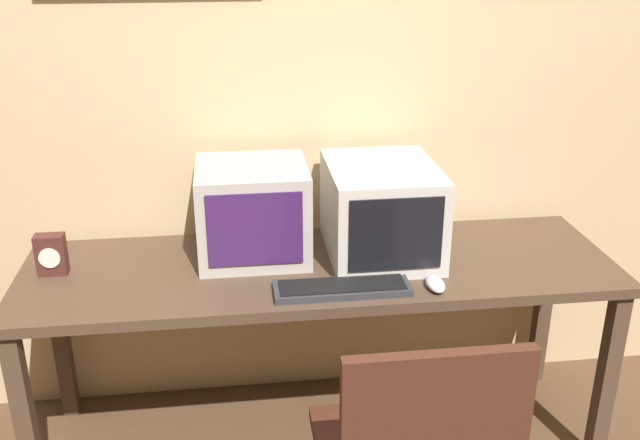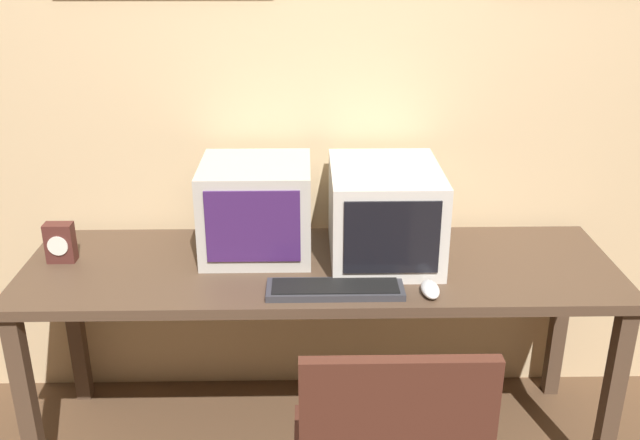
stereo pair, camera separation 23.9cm
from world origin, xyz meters
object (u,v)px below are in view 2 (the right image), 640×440
object	(u,v)px
monitor_left	(256,208)
mouse_near_keyboard	(430,289)
desk_clock	(60,243)
monitor_right	(384,213)
keyboard_main	(335,289)

from	to	relation	value
monitor_left	mouse_near_keyboard	size ratio (longest dim) A/B	3.22
monitor_left	desk_clock	xyz separation A→B (m)	(-0.67, -0.07, -0.09)
mouse_near_keyboard	desk_clock	size ratio (longest dim) A/B	0.84
monitor_right	keyboard_main	xyz separation A→B (m)	(-0.18, -0.28, -0.15)
keyboard_main	mouse_near_keyboard	distance (m)	0.30
keyboard_main	desk_clock	world-z (taller)	desk_clock
mouse_near_keyboard	monitor_left	bearing A→B (deg)	149.23
monitor_right	mouse_near_keyboard	size ratio (longest dim) A/B	3.94
monitor_right	mouse_near_keyboard	world-z (taller)	monitor_right
keyboard_main	desk_clock	size ratio (longest dim) A/B	3.11
monitor_right	monitor_left	bearing A→B (deg)	174.38
monitor_left	desk_clock	world-z (taller)	monitor_left
keyboard_main	monitor_right	bearing A→B (deg)	56.89
keyboard_main	monitor_left	bearing A→B (deg)	129.60
keyboard_main	mouse_near_keyboard	world-z (taller)	mouse_near_keyboard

